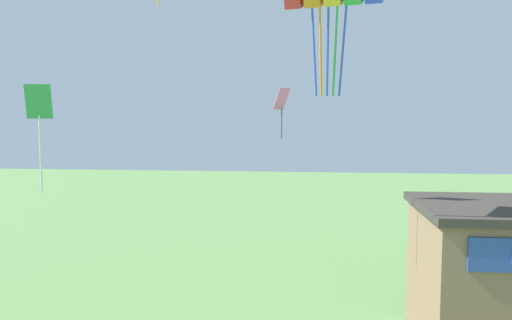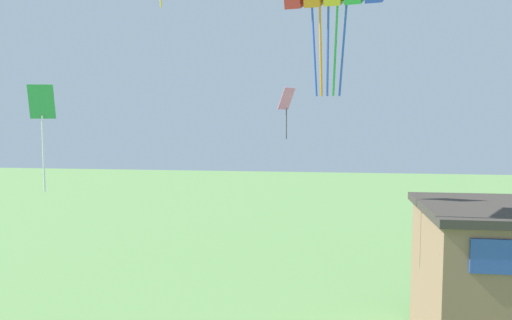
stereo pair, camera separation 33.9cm
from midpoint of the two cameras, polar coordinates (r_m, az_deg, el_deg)
kite_pink_diamond at (r=20.48m, az=3.98°, el=6.46°), size 0.72×0.78×2.09m
kite_green_diamond at (r=14.76m, az=-22.65°, el=4.56°), size 0.71×0.38×2.93m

